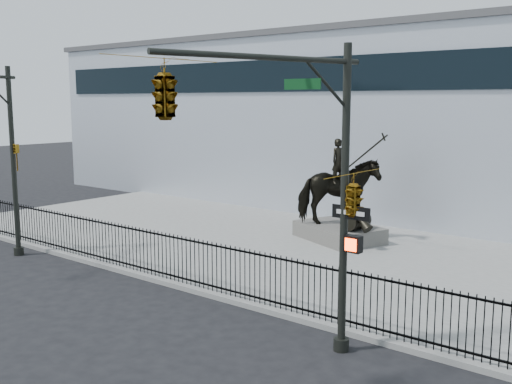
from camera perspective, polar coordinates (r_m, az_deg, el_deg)
The scene contains 7 objects.
ground at distance 18.71m, azimuth -11.28°, elevation -9.42°, with size 120.00×120.00×0.00m, color black.
plaza at distance 23.61m, azimuth 1.84°, elevation -5.25°, with size 30.00×12.00×0.15m, color gray.
building at distance 34.26m, azimuth 15.10°, elevation 6.28°, with size 44.00×14.00×9.00m, color silver.
picket_fence at distance 19.25m, azimuth -8.50°, elevation -6.03°, with size 22.10×0.10×1.50m.
statue_plinth at distance 24.62m, azimuth 7.89°, elevation -3.82°, with size 3.37×2.32×0.63m, color #4E4C48.
equestrian_statue at distance 24.27m, azimuth 8.06°, elevation -0.06°, with size 4.03×3.33×3.66m.
traffic_signal_right at distance 11.87m, azimuth 0.93°, elevation 4.29°, with size 2.17×6.86×7.00m.
Camera 1 is at (13.70, -11.37, 5.76)m, focal length 42.00 mm.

